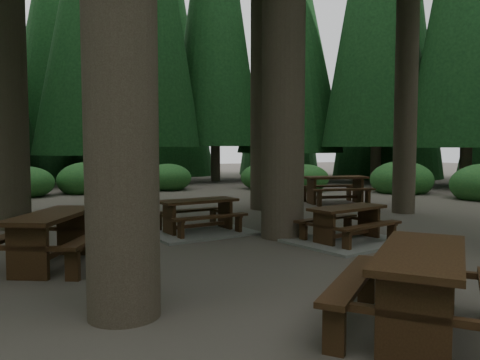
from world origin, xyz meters
name	(u,v)px	position (x,y,z in m)	size (l,w,h in m)	color
ground	(250,242)	(0.00, 0.00, 0.00)	(80.00, 80.00, 0.00)	#4E453F
picnic_table_a	(347,231)	(1.66, -0.75, 0.22)	(2.34, 2.08, 0.68)	gray
picnic_table_b	(53,231)	(-3.43, -0.46, 0.53)	(2.17, 2.33, 0.80)	#321D0F
picnic_table_c	(198,222)	(-0.60, 1.28, 0.23)	(2.33, 2.03, 0.70)	gray
picnic_table_d	(335,185)	(5.02, 4.54, 0.57)	(2.25, 1.94, 0.86)	#321D0F
picnic_table_e	(421,279)	(-0.31, -4.61, 0.54)	(2.43, 2.40, 0.82)	#321D0F
shrub_ring	(266,214)	(0.70, 0.75, 0.40)	(23.86, 24.64, 1.49)	#205F29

